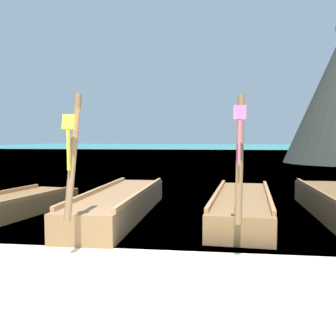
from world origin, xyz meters
TOP-DOWN VIEW (x-y plane):
  - ground at (0.00, 0.00)m, footprint 120.00×120.00m
  - sea_water at (0.00, 61.17)m, footprint 120.00×120.00m
  - longtail_boat_yellow_ribbon at (-1.33, 3.97)m, footprint 1.27×6.32m
  - longtail_boat_pink_ribbon at (1.70, 4.13)m, footprint 1.70×6.04m
  - mooring_buoy_near at (5.17, 9.06)m, footprint 0.38×0.38m

SIDE VIEW (x-z plane):
  - ground at x=0.00m, z-range 0.00..0.00m
  - sea_water at x=0.00m, z-range 0.00..0.00m
  - mooring_buoy_near at x=5.17m, z-range 0.00..0.38m
  - longtail_boat_pink_ribbon at x=1.70m, z-range -1.07..1.65m
  - longtail_boat_yellow_ribbon at x=-1.33m, z-range -1.06..1.68m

